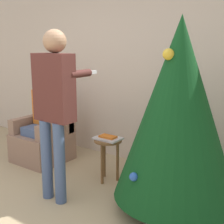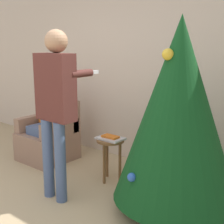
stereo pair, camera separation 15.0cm
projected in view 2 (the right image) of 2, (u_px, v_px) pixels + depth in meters
The scene contains 8 objects.
wall_back at pixel (136, 68), 4.35m from camera, with size 8.00×0.06×2.70m.
christmas_tree at pixel (178, 111), 2.97m from camera, with size 1.23×1.23×1.95m.
armchair at pixel (50, 138), 4.61m from camera, with size 0.69×0.70×0.87m.
person_seated at pixel (47, 115), 4.52m from camera, with size 0.36×0.46×1.23m.
person_standing at pixel (56, 99), 3.28m from camera, with size 0.46×0.57×1.83m.
side_stool at pixel (110, 148), 3.84m from camera, with size 0.34×0.34×0.54m.
laptop at pixel (110, 138), 3.81m from camera, with size 0.32×0.23×0.02m.
book at pixel (110, 137), 3.81m from camera, with size 0.21×0.12×0.02m.
Camera 2 is at (2.49, -1.39, 1.70)m, focal length 50.00 mm.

